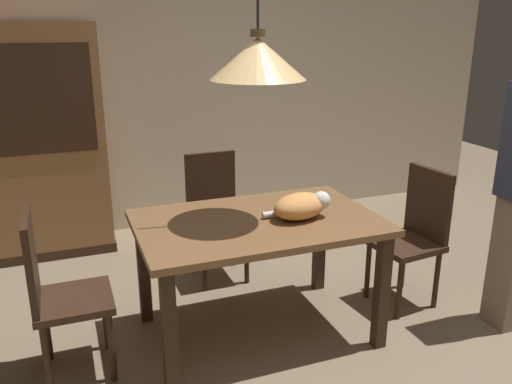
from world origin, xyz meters
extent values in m
plane|color=#847056|center=(0.00, 0.00, 0.00)|extent=(10.00, 10.00, 0.00)
cube|color=beige|center=(0.00, 2.65, 1.45)|extent=(6.40, 0.10, 2.90)
cube|color=brown|center=(-0.11, 0.55, 0.73)|extent=(1.40, 0.90, 0.04)
cube|color=#382316|center=(-0.73, 0.16, 0.35)|extent=(0.07, 0.07, 0.71)
cube|color=#382316|center=(0.51, 0.16, 0.35)|extent=(0.07, 0.07, 0.71)
cube|color=#382316|center=(-0.73, 0.94, 0.35)|extent=(0.07, 0.07, 0.71)
cube|color=#382316|center=(0.51, 0.94, 0.35)|extent=(0.07, 0.07, 0.71)
cube|color=#382316|center=(-0.11, 1.35, 0.43)|extent=(0.40, 0.40, 0.04)
cube|color=#322014|center=(-0.11, 1.53, 0.69)|extent=(0.38, 0.04, 0.48)
cylinder|color=#382316|center=(-0.27, 1.19, 0.21)|extent=(0.04, 0.04, 0.41)
cylinder|color=#382316|center=(0.05, 1.19, 0.21)|extent=(0.04, 0.04, 0.41)
cylinder|color=#382316|center=(-0.27, 1.51, 0.21)|extent=(0.04, 0.04, 0.41)
cylinder|color=#382316|center=(0.05, 1.51, 0.21)|extent=(0.04, 0.04, 0.41)
cube|color=#382316|center=(0.94, 0.55, 0.43)|extent=(0.44, 0.44, 0.04)
cube|color=#322014|center=(1.12, 0.57, 0.69)|extent=(0.08, 0.38, 0.48)
cylinder|color=#382316|center=(0.76, 0.69, 0.21)|extent=(0.04, 0.04, 0.41)
cylinder|color=#382316|center=(0.80, 0.37, 0.21)|extent=(0.04, 0.04, 0.41)
cylinder|color=#382316|center=(1.08, 0.72, 0.21)|extent=(0.04, 0.04, 0.41)
cylinder|color=#382316|center=(1.12, 0.41, 0.21)|extent=(0.04, 0.04, 0.41)
cube|color=#382316|center=(-1.16, 0.55, 0.43)|extent=(0.40, 0.40, 0.04)
cube|color=#322014|center=(-1.34, 0.55, 0.69)|extent=(0.04, 0.38, 0.48)
cylinder|color=#382316|center=(-1.00, 0.39, 0.21)|extent=(0.04, 0.04, 0.41)
cylinder|color=#382316|center=(-1.00, 0.71, 0.21)|extent=(0.04, 0.04, 0.41)
cylinder|color=#382316|center=(-1.32, 0.39, 0.21)|extent=(0.04, 0.04, 0.41)
cylinder|color=#382316|center=(-1.32, 0.71, 0.21)|extent=(0.04, 0.04, 0.41)
ellipsoid|color=#E59951|center=(0.13, 0.48, 0.82)|extent=(0.38, 0.29, 0.15)
sphere|color=white|center=(0.25, 0.46, 0.85)|extent=(0.11, 0.11, 0.11)
cylinder|color=white|center=(0.01, 0.54, 0.78)|extent=(0.18, 0.04, 0.04)
cone|color=#E5B775|center=(-0.11, 0.55, 1.66)|extent=(0.52, 0.52, 0.22)
cylinder|color=#513D23|center=(-0.11, 0.55, 1.79)|extent=(0.08, 0.08, 0.04)
cube|color=olive|center=(-1.34, 2.32, 0.93)|extent=(1.10, 0.44, 1.85)
cube|color=#382316|center=(-1.34, 2.10, 1.29)|extent=(0.97, 0.01, 0.81)
cube|color=#382316|center=(-1.34, 2.32, 0.04)|extent=(1.12, 0.45, 0.08)
camera|label=1|loc=(-1.14, -2.14, 1.84)|focal=37.17mm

